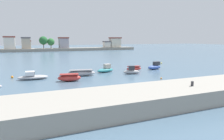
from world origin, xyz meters
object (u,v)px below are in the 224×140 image
mooring_bollard (192,84)px  moored_boat_2 (81,73)px  moored_boat_0 (32,77)px  moored_boat_5 (134,68)px  mooring_buoy_1 (161,63)px  mooring_buoy_2 (161,78)px  moored_boat_6 (155,67)px  moored_boat_4 (132,71)px  moored_boat_1 (69,78)px  mooring_buoy_0 (0,86)px  mooring_buoy_3 (12,77)px  moored_boat_3 (106,69)px

mooring_bollard → moored_boat_2: bearing=110.4°
moored_boat_0 → moored_boat_5: (20.20, 1.75, -0.01)m
moored_boat_0 → mooring_buoy_1: moored_boat_0 is taller
moored_boat_5 → moored_boat_2: bearing=-170.3°
moored_boat_5 → moored_boat_0: bearing=-173.9°
mooring_buoy_2 → moored_boat_6: bearing=61.0°
moored_boat_2 → mooring_buoy_2: moored_boat_2 is taller
moored_boat_4 → mooring_buoy_1: (15.23, 11.29, -0.36)m
moored_boat_0 → moored_boat_2: size_ratio=0.92×
moored_boat_0 → mooring_bollard: bearing=-48.8°
moored_boat_5 → moored_boat_6: (5.09, -0.28, 0.16)m
mooring_buoy_1 → moored_boat_1: bearing=-154.2°
moored_boat_5 → moored_boat_4: bearing=-123.7°
mooring_buoy_0 → moored_boat_6: bearing=11.2°
mooring_bollard → moored_boat_1: 18.75m
mooring_bollard → mooring_buoy_1: (17.47, 29.07, -1.77)m
mooring_buoy_3 → moored_boat_5: bearing=-1.6°
moored_boat_3 → mooring_buoy_2: 11.97m
moored_boat_5 → mooring_buoy_3: bearing=179.5°
moored_boat_3 → mooring_buoy_3: size_ratio=9.65×
mooring_buoy_0 → mooring_buoy_3: mooring_buoy_3 is taller
moored_boat_6 → mooring_buoy_1: bearing=38.1°
moored_boat_1 → mooring_buoy_3: bearing=156.3°
moored_boat_3 → moored_boat_4: size_ratio=1.21×
moored_boat_4 → moored_boat_6: 8.21m
moored_boat_4 → mooring_bollard: bearing=-80.2°
moored_boat_0 → mooring_buoy_2: size_ratio=17.95×
moored_boat_2 → moored_boat_0: bearing=-170.6°
moored_boat_2 → moored_boat_6: 17.09m
moored_boat_1 → moored_boat_5: (14.82, 5.59, -0.09)m
mooring_bollard → moored_boat_3: size_ratio=0.13×
moored_boat_1 → mooring_buoy_1: moored_boat_1 is taller
moored_boat_1 → mooring_bollard: bearing=-44.8°
moored_boat_2 → moored_boat_5: (11.93, 1.80, -0.08)m
moored_boat_2 → moored_boat_4: size_ratio=1.61×
moored_boat_1 → mooring_buoy_1: 30.66m
moored_boat_6 → moored_boat_3: bearing=168.3°
moored_boat_3 → mooring_buoy_3: 17.14m
moored_boat_1 → moored_boat_2: moored_boat_1 is taller
mooring_buoy_3 → mooring_bollard: bearing=-49.6°
moored_boat_3 → mooring_buoy_2: size_ratio=14.76×
moored_boat_0 → moored_boat_4: 17.84m
moored_boat_5 → moored_boat_3: bearing=177.4°
mooring_buoy_1 → mooring_buoy_3: size_ratio=0.83×
mooring_bollard → moored_boat_1: (-10.13, 15.72, -1.38)m
mooring_bollard → moored_boat_4: 17.98m
moored_boat_3 → moored_boat_6: (11.36, -0.69, 0.08)m
mooring_bollard → moored_boat_5: 21.87m
moored_boat_5 → mooring_buoy_0: size_ratio=10.25×
moored_boat_4 → moored_boat_6: bearing=40.2°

